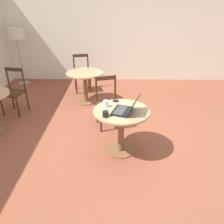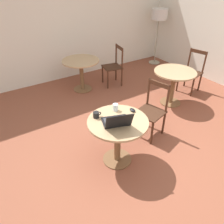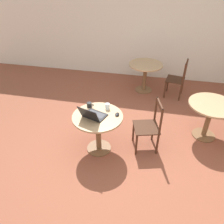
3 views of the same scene
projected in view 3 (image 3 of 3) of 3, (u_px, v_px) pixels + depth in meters
name	position (u px, v px, depth m)	size (l,w,h in m)	color
ground_plane	(113.00, 155.00, 3.69)	(16.00, 16.00, 0.00)	brown
wall_back	(139.00, 26.00, 5.52)	(9.40, 0.06, 2.70)	silver
cafe_table_near	(98.00, 124.00, 3.52)	(0.80, 0.80, 0.70)	brown
cafe_table_mid	(211.00, 112.00, 3.80)	(0.80, 0.80, 0.70)	brown
cafe_table_far	(145.00, 70.00, 5.24)	(0.80, 0.80, 0.70)	brown
chair_near_right	(149.00, 127.00, 3.61)	(0.49, 0.49, 0.90)	#472819
chair_far_right	(177.00, 79.00, 5.05)	(0.47, 0.47, 0.90)	#472819
laptop	(93.00, 115.00, 3.36)	(0.43, 0.43, 0.24)	black
mouse	(117.00, 114.00, 3.43)	(0.06, 0.10, 0.03)	black
mug	(89.00, 105.00, 3.61)	(0.12, 0.08, 0.08)	black
drinking_glass	(107.00, 106.00, 3.56)	(0.07, 0.07, 0.10)	silver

